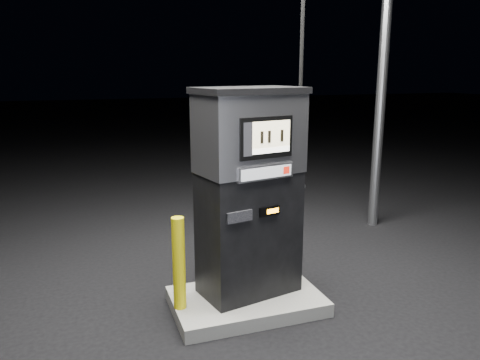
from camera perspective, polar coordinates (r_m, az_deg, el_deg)
name	(u,v)px	position (r m, az deg, el deg)	size (l,w,h in m)	color
ground	(246,307)	(5.33, 0.78, -15.27)	(80.00, 80.00, 0.00)	black
pump_island	(246,301)	(5.29, 0.79, -14.56)	(1.60, 1.00, 0.15)	slate
fuel_dispenser	(249,191)	(4.96, 1.16, -1.36)	(1.28, 0.87, 4.62)	black
bollard_left	(179,263)	(4.85, -7.46, -10.05)	(0.13, 0.13, 0.97)	#FBEA0D
bollard_right	(289,248)	(5.36, 6.03, -8.29)	(0.12, 0.12, 0.87)	#FBEA0D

